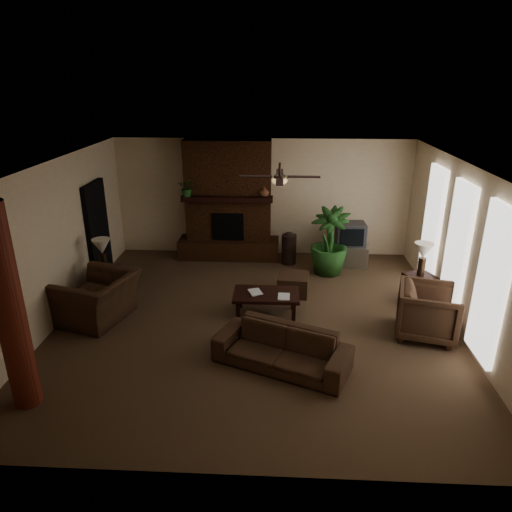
# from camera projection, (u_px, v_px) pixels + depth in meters

# --- Properties ---
(room_shell) EXTENTS (7.00, 7.00, 7.00)m
(room_shell) POSITION_uv_depth(u_px,v_px,m) (255.00, 248.00, 7.91)
(room_shell) COLOR brown
(room_shell) RESTS_ON ground
(fireplace) EXTENTS (2.40, 0.70, 2.80)m
(fireplace) POSITION_uv_depth(u_px,v_px,m) (228.00, 210.00, 11.04)
(fireplace) COLOR #4B2814
(fireplace) RESTS_ON ground
(windows) EXTENTS (0.08, 3.65, 2.35)m
(windows) POSITION_uv_depth(u_px,v_px,m) (457.00, 250.00, 7.95)
(windows) COLOR white
(windows) RESTS_ON ground
(log_column) EXTENTS (0.36, 0.36, 2.80)m
(log_column) POSITION_uv_depth(u_px,v_px,m) (9.00, 310.00, 5.82)
(log_column) COLOR maroon
(log_column) RESTS_ON ground
(doorway) EXTENTS (0.10, 1.00, 2.10)m
(doorway) POSITION_uv_depth(u_px,v_px,m) (98.00, 231.00, 9.88)
(doorway) COLOR black
(doorway) RESTS_ON ground
(ceiling_fan) EXTENTS (1.35, 1.35, 0.37)m
(ceiling_fan) POSITION_uv_depth(u_px,v_px,m) (280.00, 179.00, 7.76)
(ceiling_fan) COLOR #302115
(ceiling_fan) RESTS_ON ceiling
(sofa) EXTENTS (2.10, 1.34, 0.79)m
(sofa) POSITION_uv_depth(u_px,v_px,m) (282.00, 343.00, 6.98)
(sofa) COLOR #3F291B
(sofa) RESTS_ON ground
(armchair_left) EXTENTS (1.16, 1.46, 1.12)m
(armchair_left) POSITION_uv_depth(u_px,v_px,m) (97.00, 291.00, 8.29)
(armchair_left) COLOR #3F291B
(armchair_left) RESTS_ON ground
(armchair_right) EXTENTS (1.10, 1.15, 0.98)m
(armchair_right) POSITION_uv_depth(u_px,v_px,m) (428.00, 309.00, 7.77)
(armchair_right) COLOR #3F291B
(armchair_right) RESTS_ON ground
(coffee_table) EXTENTS (1.20, 0.70, 0.43)m
(coffee_table) POSITION_uv_depth(u_px,v_px,m) (266.00, 296.00, 8.51)
(coffee_table) COLOR black
(coffee_table) RESTS_ON ground
(ottoman) EXTENTS (0.66, 0.66, 0.40)m
(ottoman) POSITION_uv_depth(u_px,v_px,m) (293.00, 284.00, 9.41)
(ottoman) COLOR #3F291B
(ottoman) RESTS_ON ground
(tv_stand) EXTENTS (0.94, 0.67, 0.50)m
(tv_stand) POSITION_uv_depth(u_px,v_px,m) (350.00, 255.00, 10.83)
(tv_stand) COLOR #B1B1B3
(tv_stand) RESTS_ON ground
(tv) EXTENTS (0.67, 0.55, 0.52)m
(tv) POSITION_uv_depth(u_px,v_px,m) (350.00, 234.00, 10.62)
(tv) COLOR #37373A
(tv) RESTS_ON tv_stand
(floor_vase) EXTENTS (0.34, 0.34, 0.77)m
(floor_vase) POSITION_uv_depth(u_px,v_px,m) (289.00, 246.00, 10.85)
(floor_vase) COLOR black
(floor_vase) RESTS_ON ground
(floor_plant) EXTENTS (1.37, 1.71, 0.84)m
(floor_plant) POSITION_uv_depth(u_px,v_px,m) (328.00, 255.00, 10.32)
(floor_plant) COLOR #265321
(floor_plant) RESTS_ON ground
(side_table_left) EXTENTS (0.64, 0.64, 0.55)m
(side_table_left) POSITION_uv_depth(u_px,v_px,m) (110.00, 282.00, 9.33)
(side_table_left) COLOR black
(side_table_left) RESTS_ON ground
(lamp_left) EXTENTS (0.40, 0.40, 0.65)m
(lamp_left) POSITION_uv_depth(u_px,v_px,m) (102.00, 249.00, 9.03)
(lamp_left) COLOR #302115
(lamp_left) RESTS_ON side_table_left
(side_table_right) EXTENTS (0.66, 0.66, 0.55)m
(side_table_right) POSITION_uv_depth(u_px,v_px,m) (419.00, 288.00, 9.06)
(side_table_right) COLOR black
(side_table_right) RESTS_ON ground
(lamp_right) EXTENTS (0.46, 0.46, 0.65)m
(lamp_right) POSITION_uv_depth(u_px,v_px,m) (423.00, 253.00, 8.81)
(lamp_right) COLOR #302115
(lamp_right) RESTS_ON side_table_right
(mantel_plant) EXTENTS (0.43, 0.47, 0.33)m
(mantel_plant) POSITION_uv_depth(u_px,v_px,m) (187.00, 189.00, 10.59)
(mantel_plant) COLOR #265321
(mantel_plant) RESTS_ON fireplace
(mantel_vase) EXTENTS (0.28, 0.28, 0.22)m
(mantel_vase) POSITION_uv_depth(u_px,v_px,m) (264.00, 192.00, 10.61)
(mantel_vase) COLOR brown
(mantel_vase) RESTS_ON fireplace
(book_a) EXTENTS (0.21, 0.10, 0.29)m
(book_a) POSITION_uv_depth(u_px,v_px,m) (250.00, 286.00, 8.42)
(book_a) COLOR #999999
(book_a) RESTS_ON coffee_table
(book_b) EXTENTS (0.21, 0.03, 0.29)m
(book_b) POSITION_uv_depth(u_px,v_px,m) (278.00, 290.00, 8.29)
(book_b) COLOR #999999
(book_b) RESTS_ON coffee_table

